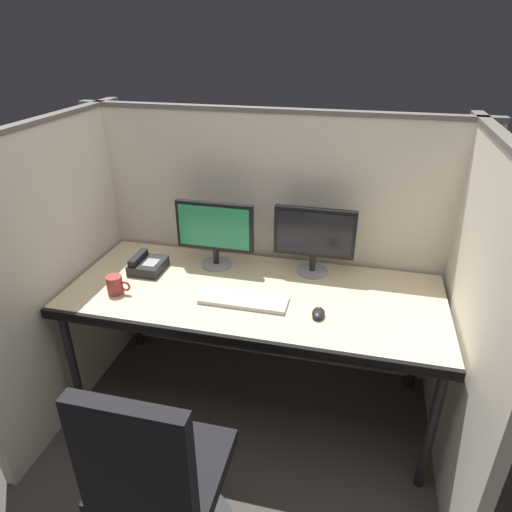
{
  "coord_description": "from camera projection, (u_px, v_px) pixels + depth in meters",
  "views": [
    {
      "loc": [
        0.47,
        -1.62,
        1.95
      ],
      "look_at": [
        0.0,
        0.35,
        0.92
      ],
      "focal_mm": 31.95,
      "sensor_mm": 36.0,
      "label": 1
    }
  ],
  "objects": [
    {
      "name": "coffee_mug",
      "position": [
        115.0,
        285.0,
        2.28
      ],
      "size": [
        0.13,
        0.08,
        0.09
      ],
      "color": "#993333",
      "rests_on": "desk"
    },
    {
      "name": "cubicle_partition_right",
      "position": [
        468.0,
        321.0,
        2.0
      ],
      "size": [
        0.06,
        1.41,
        1.57
      ],
      "color": "beige",
      "rests_on": "ground"
    },
    {
      "name": "keyboard_main",
      "position": [
        244.0,
        300.0,
        2.23
      ],
      "size": [
        0.43,
        0.15,
        0.02
      ],
      "primitive_type": "cube",
      "color": "silver",
      "rests_on": "desk"
    },
    {
      "name": "ground_plane",
      "position": [
        240.0,
        441.0,
        2.39
      ],
      "size": [
        8.0,
        8.0,
        0.0
      ],
      "primitive_type": "plane",
      "color": "#423D38"
    },
    {
      "name": "cubicle_partition_rear",
      "position": [
        272.0,
        246.0,
        2.68
      ],
      "size": [
        2.21,
        0.06,
        1.57
      ],
      "color": "beige",
      "rests_on": "ground"
    },
    {
      "name": "monitor_left",
      "position": [
        215.0,
        230.0,
        2.47
      ],
      "size": [
        0.43,
        0.17,
        0.37
      ],
      "color": "gray",
      "rests_on": "desk"
    },
    {
      "name": "computer_mouse",
      "position": [
        318.0,
        313.0,
        2.11
      ],
      "size": [
        0.06,
        0.1,
        0.04
      ],
      "color": "black",
      "rests_on": "desk"
    },
    {
      "name": "desk_phone",
      "position": [
        147.0,
        265.0,
        2.5
      ],
      "size": [
        0.17,
        0.19,
        0.09
      ],
      "color": "black",
      "rests_on": "desk"
    },
    {
      "name": "monitor_right",
      "position": [
        314.0,
        237.0,
        2.4
      ],
      "size": [
        0.43,
        0.17,
        0.37
      ],
      "color": "gray",
      "rests_on": "desk"
    },
    {
      "name": "cubicle_partition_left",
      "position": [
        67.0,
        271.0,
        2.41
      ],
      "size": [
        0.06,
        1.41,
        1.57
      ],
      "color": "beige",
      "rests_on": "ground"
    },
    {
      "name": "desk",
      "position": [
        253.0,
        301.0,
        2.33
      ],
      "size": [
        1.9,
        0.8,
        0.74
      ],
      "color": "beige",
      "rests_on": "ground"
    },
    {
      "name": "office_chair",
      "position": [
        162.0,
        500.0,
        1.71
      ],
      "size": [
        0.52,
        0.52,
        0.97
      ],
      "rotation": [
        0.0,
        0.0,
        0.06
      ],
      "color": "black",
      "rests_on": "ground"
    }
  ]
}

